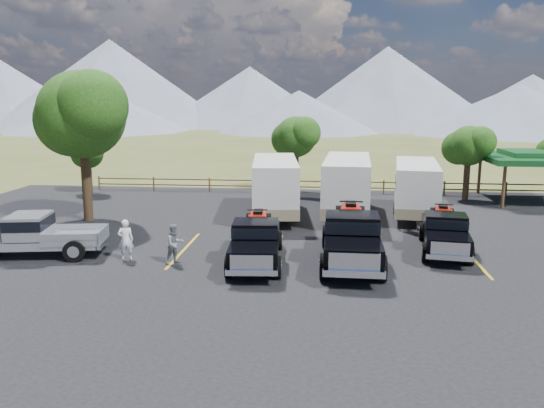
# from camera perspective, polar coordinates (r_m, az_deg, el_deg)

# --- Properties ---
(ground) EXTENTS (320.00, 320.00, 0.00)m
(ground) POSITION_cam_1_polar(r_m,az_deg,el_deg) (18.59, 5.65, -8.95)
(ground) COLOR #4A5323
(ground) RESTS_ON ground
(asphalt_lot) EXTENTS (44.00, 34.00, 0.04)m
(asphalt_lot) POSITION_cam_1_polar(r_m,az_deg,el_deg) (21.42, 5.65, -6.13)
(asphalt_lot) COLOR black
(asphalt_lot) RESTS_ON ground
(stall_lines) EXTENTS (12.12, 5.50, 0.01)m
(stall_lines) POSITION_cam_1_polar(r_m,az_deg,el_deg) (22.37, 5.65, -5.31)
(stall_lines) COLOR gold
(stall_lines) RESTS_ON asphalt_lot
(tree_big_nw) EXTENTS (5.54, 5.18, 7.84)m
(tree_big_nw) POSITION_cam_1_polar(r_m,az_deg,el_deg) (29.26, -19.85, 9.02)
(tree_big_nw) COLOR black
(tree_big_nw) RESTS_ON ground
(tree_ne_a) EXTENTS (3.11, 2.92, 4.76)m
(tree_ne_a) POSITION_cam_1_polar(r_m,az_deg,el_deg) (35.77, 20.36, 5.87)
(tree_ne_a) COLOR black
(tree_ne_a) RESTS_ON ground
(tree_north) EXTENTS (3.46, 3.24, 5.25)m
(tree_north) POSITION_cam_1_polar(r_m,az_deg,el_deg) (36.61, 2.56, 7.22)
(tree_north) COLOR black
(tree_north) RESTS_ON ground
(tree_nw_small) EXTENTS (2.59, 2.43, 3.85)m
(tree_nw_small) POSITION_cam_1_polar(r_m,az_deg,el_deg) (38.12, -19.22, 5.18)
(tree_nw_small) COLOR black
(tree_nw_small) RESTS_ON ground
(rail_fence) EXTENTS (36.12, 0.12, 1.00)m
(rail_fence) POSITION_cam_1_polar(r_m,az_deg,el_deg) (36.48, 8.81, 1.98)
(rail_fence) COLOR brown
(rail_fence) RESTS_ON ground
(pavilion) EXTENTS (6.20, 6.20, 3.22)m
(pavilion) POSITION_cam_1_polar(r_m,az_deg,el_deg) (37.04, 26.34, 4.49)
(pavilion) COLOR brown
(pavilion) RESTS_ON ground
(mountain_range) EXTENTS (209.00, 71.00, 20.00)m
(mountain_range) POSITION_cam_1_polar(r_m,az_deg,el_deg) (123.66, 2.09, 11.92)
(mountain_range) COLOR slate
(mountain_range) RESTS_ON ground
(rig_left) EXTENTS (2.33, 5.82, 1.90)m
(rig_left) POSITION_cam_1_polar(r_m,az_deg,el_deg) (20.92, -1.72, -3.84)
(rig_left) COLOR black
(rig_left) RESTS_ON asphalt_lot
(rig_center) EXTENTS (2.44, 6.66, 2.21)m
(rig_center) POSITION_cam_1_polar(r_m,az_deg,el_deg) (21.16, 8.54, -3.37)
(rig_center) COLOR black
(rig_center) RESTS_ON asphalt_lot
(rig_right) EXTENTS (2.50, 5.64, 1.82)m
(rig_right) POSITION_cam_1_polar(r_m,az_deg,el_deg) (23.64, 18.08, -2.73)
(rig_right) COLOR black
(rig_right) RESTS_ON asphalt_lot
(trailer_left) EXTENTS (3.06, 9.04, 3.12)m
(trailer_left) POSITION_cam_1_polar(r_m,az_deg,el_deg) (29.00, 0.33, 1.87)
(trailer_left) COLOR white
(trailer_left) RESTS_ON asphalt_lot
(trailer_center) EXTENTS (2.86, 9.26, 3.21)m
(trailer_center) POSITION_cam_1_polar(r_m,az_deg,el_deg) (29.18, 8.06, 1.91)
(trailer_center) COLOR white
(trailer_center) RESTS_ON asphalt_lot
(trailer_right) EXTENTS (3.07, 8.54, 2.95)m
(trailer_right) POSITION_cam_1_polar(r_m,az_deg,el_deg) (30.05, 15.21, 1.63)
(trailer_right) COLOR white
(trailer_right) RESTS_ON asphalt_lot
(pickup_silver) EXTENTS (6.08, 2.82, 1.75)m
(pickup_silver) POSITION_cam_1_polar(r_m,az_deg,el_deg) (23.79, -24.26, -3.00)
(pickup_silver) COLOR #A6A8AF
(pickup_silver) RESTS_ON asphalt_lot
(person_a) EXTENTS (0.71, 0.58, 1.66)m
(person_a) POSITION_cam_1_polar(r_m,az_deg,el_deg) (22.00, -15.47, -3.73)
(person_a) COLOR white
(person_a) RESTS_ON asphalt_lot
(person_b) EXTENTS (0.97, 0.98, 1.60)m
(person_b) POSITION_cam_1_polar(r_m,az_deg,el_deg) (21.07, -10.41, -4.25)
(person_b) COLOR gray
(person_b) RESTS_ON asphalt_lot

